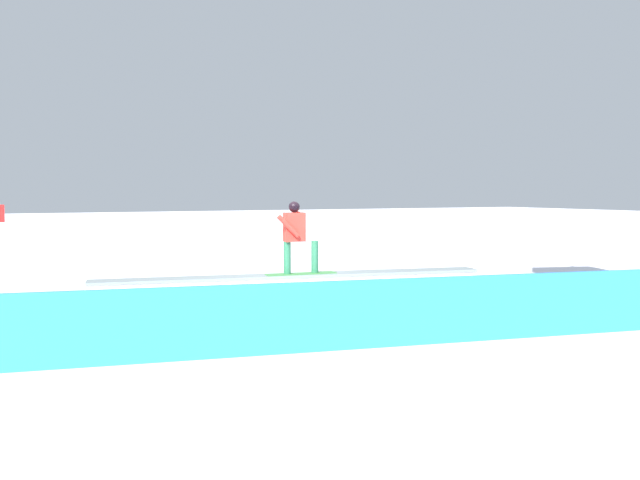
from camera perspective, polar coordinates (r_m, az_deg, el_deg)
The scene contains 4 objects.
ground_plane at distance 13.33m, azimuth -2.22°, elevation -5.21°, with size 120.00×120.00×0.00m, color white.
grind_box at distance 13.30m, azimuth -2.22°, elevation -4.18°, with size 7.79×2.00×0.53m.
snowboarder at distance 13.18m, azimuth -2.06°, elevation 0.44°, with size 1.45×0.43×1.45m.
safety_fence at distance 9.58m, azimuth 8.36°, elevation -6.06°, with size 11.40×0.06×0.96m, color #2B88EA.
Camera 1 is at (5.39, 12.00, 2.18)m, focal length 37.43 mm.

